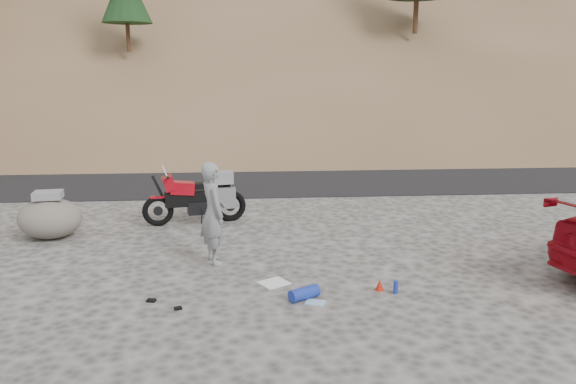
# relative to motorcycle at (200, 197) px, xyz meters

# --- Properties ---
(ground) EXTENTS (140.00, 140.00, 0.00)m
(ground) POSITION_rel_motorcycle_xyz_m (0.46, -3.08, -0.61)
(ground) COLOR #413E3C
(ground) RESTS_ON ground
(road) EXTENTS (120.00, 7.00, 0.05)m
(road) POSITION_rel_motorcycle_xyz_m (0.46, 5.92, -0.61)
(road) COLOR black
(road) RESTS_ON ground
(motorcycle) EXTENTS (2.37, 0.97, 1.42)m
(motorcycle) POSITION_rel_motorcycle_xyz_m (0.00, 0.00, 0.00)
(motorcycle) COLOR black
(motorcycle) RESTS_ON ground
(man) EXTENTS (0.67, 0.80, 1.88)m
(man) POSITION_rel_motorcycle_xyz_m (0.47, -2.78, -0.61)
(man) COLOR gray
(man) RESTS_ON ground
(boulder) EXTENTS (1.39, 1.21, 1.03)m
(boulder) POSITION_rel_motorcycle_xyz_m (-3.06, -0.96, -0.16)
(boulder) COLOR #5E5751
(boulder) RESTS_ON ground
(gear_white_cloth) EXTENTS (0.59, 0.57, 0.01)m
(gear_white_cloth) POSITION_rel_motorcycle_xyz_m (1.51, -3.92, -0.60)
(gear_white_cloth) COLOR white
(gear_white_cloth) RESTS_ON ground
(gear_blue_mat) EXTENTS (0.53, 0.42, 0.20)m
(gear_blue_mat) POSITION_rel_motorcycle_xyz_m (1.95, -4.62, -0.51)
(gear_blue_mat) COLOR #192E99
(gear_blue_mat) RESTS_ON ground
(gear_bottle) EXTENTS (0.10, 0.10, 0.21)m
(gear_bottle) POSITION_rel_motorcycle_xyz_m (3.42, -4.50, -0.50)
(gear_bottle) COLOR #192E99
(gear_bottle) RESTS_ON ground
(gear_funnel) EXTENTS (0.14, 0.14, 0.18)m
(gear_funnel) POSITION_rel_motorcycle_xyz_m (3.20, -4.35, -0.52)
(gear_funnel) COLOR #B51B0C
(gear_funnel) RESTS_ON ground
(gear_glove_a) EXTENTS (0.15, 0.12, 0.04)m
(gear_glove_a) POSITION_rel_motorcycle_xyz_m (-0.41, -4.53, -0.59)
(gear_glove_a) COLOR black
(gear_glove_a) RESTS_ON ground
(gear_glove_b) EXTENTS (0.13, 0.12, 0.04)m
(gear_glove_b) POSITION_rel_motorcycle_xyz_m (0.04, -4.85, -0.59)
(gear_glove_b) COLOR black
(gear_glove_b) RESTS_ON ground
(gear_blue_cloth) EXTENTS (0.35, 0.31, 0.01)m
(gear_blue_cloth) POSITION_rel_motorcycle_xyz_m (2.10, -4.76, -0.60)
(gear_blue_cloth) COLOR #8AB9D5
(gear_blue_cloth) RESTS_ON ground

